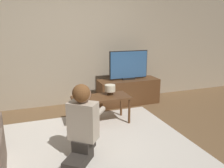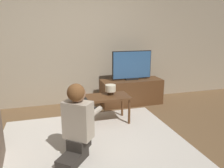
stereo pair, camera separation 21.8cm
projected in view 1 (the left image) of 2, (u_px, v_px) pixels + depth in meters
name	position (u px, v px, depth m)	size (l,w,h in m)	color
ground_plane	(98.00, 147.00, 2.97)	(10.00, 10.00, 0.00)	brown
wall_back	(70.00, 42.00, 4.41)	(10.00, 0.06, 2.60)	tan
rug	(98.00, 146.00, 2.97)	(2.56, 2.32, 0.02)	silver
tv_stand	(128.00, 92.00, 4.63)	(1.28, 0.45, 0.53)	brown
tv	(129.00, 65.00, 4.49)	(0.84, 0.08, 0.60)	black
coffee_table	(101.00, 100.00, 3.60)	(0.94, 0.44, 0.47)	brown
person_kneeling	(83.00, 121.00, 2.59)	(0.67, 0.75, 0.94)	#332D28
table_lamp	(110.00, 89.00, 3.68)	(0.18, 0.18, 0.17)	#4C3823
remote	(86.00, 100.00, 3.42)	(0.04, 0.15, 0.02)	black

